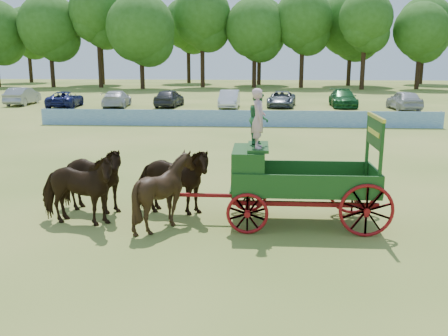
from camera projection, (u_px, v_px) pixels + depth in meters
ground at (245, 212)px, 14.73m from camera, size 160.00×160.00×0.00m
horse_lead_left at (77, 190)px, 13.39m from camera, size 2.48×1.39×1.99m
horse_lead_right at (90, 180)px, 14.46m from camera, size 2.54×1.62×1.99m
horse_wheel_left at (165, 191)px, 13.22m from camera, size 2.14×1.99×1.99m
horse_wheel_right at (172, 181)px, 14.29m from camera, size 2.49×1.43×1.99m
farm_dray at (278, 167)px, 13.44m from camera, size 5.99×2.00×3.70m
sponsor_banner at (237, 118)px, 32.19m from camera, size 26.00×0.08×1.05m
parked_cars at (180, 98)px, 44.33m from camera, size 40.63×7.36×1.64m
treeline at (231, 22)px, 70.78m from camera, size 88.42×24.29×14.32m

